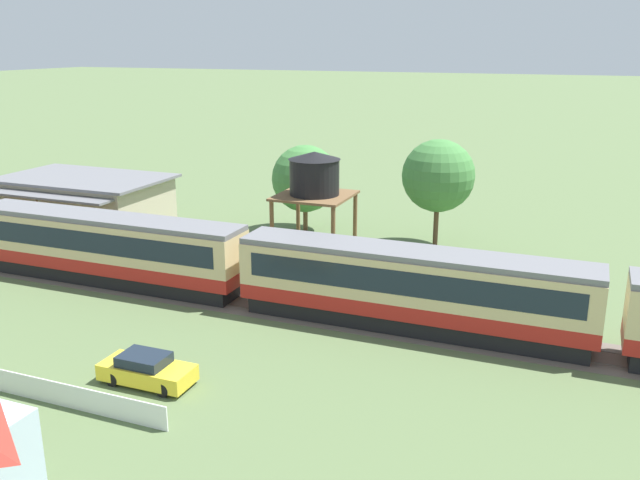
{
  "coord_description": "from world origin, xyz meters",
  "views": [
    {
      "loc": [
        -15.11,
        -31.1,
        14.32
      ],
      "look_at": [
        -28.92,
        3.44,
        3.4
      ],
      "focal_mm": 38.0,
      "sensor_mm": 36.0,
      "label": 1
    }
  ],
  "objects": [
    {
      "name": "passenger_train",
      "position": [
        -22.57,
        0.82,
        2.35
      ],
      "size": [
        95.31,
        2.92,
        4.24
      ],
      "color": "#AD1E19",
      "rests_on": "ground_plane"
    },
    {
      "name": "railway_track",
      "position": [
        -19.29,
        0.82,
        0.01
      ],
      "size": [
        146.12,
        3.6,
        0.04
      ],
      "color": "#665B51",
      "rests_on": "ground_plane"
    },
    {
      "name": "station_building",
      "position": [
        -51.02,
        9.69,
        2.2
      ],
      "size": [
        12.69,
        9.03,
        4.35
      ],
      "color": "#BCB293",
      "rests_on": "ground_plane"
    },
    {
      "name": "water_tower",
      "position": [
        -31.69,
        9.38,
        5.76
      ],
      "size": [
        4.77,
        4.77,
        7.47
      ],
      "color": "brown",
      "rests_on": "ground_plane"
    },
    {
      "name": "parked_car_yellow",
      "position": [
        -31.98,
        -9.21,
        0.64
      ],
      "size": [
        4.15,
        1.77,
        1.35
      ],
      "rotation": [
        0.0,
        0.0,
        0.01
      ],
      "color": "yellow",
      "rests_on": "ground_plane"
    },
    {
      "name": "yard_tree_0",
      "position": [
        -24.89,
        15.99,
        5.17
      ],
      "size": [
        5.18,
        5.18,
        7.77
      ],
      "color": "brown",
      "rests_on": "ground_plane"
    },
    {
      "name": "yard_tree_1",
      "position": [
        -35.32,
        16.35,
        4.14
      ],
      "size": [
        5.19,
        5.19,
        6.74
      ],
      "color": "brown",
      "rests_on": "ground_plane"
    }
  ]
}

